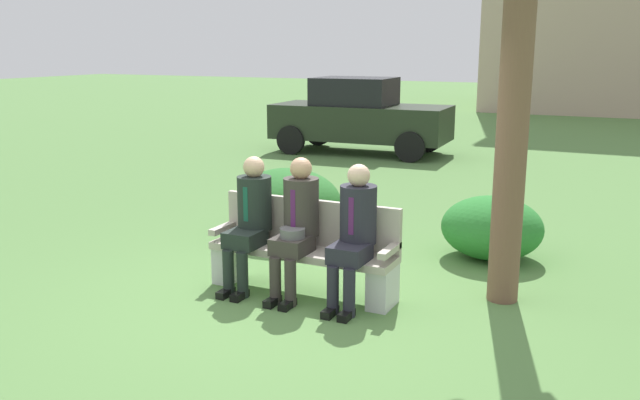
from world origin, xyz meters
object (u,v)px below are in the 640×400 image
(seated_man_left, at_px, (250,216))
(shrub_mid_lawn, at_px, (287,203))
(seated_man_right, at_px, (354,228))
(parked_car_near, at_px, (359,116))
(shrub_near_bench, at_px, (492,228))
(park_bench, at_px, (305,250))
(seated_man_middle, at_px, (297,221))

(seated_man_left, bearing_deg, shrub_mid_lawn, 107.47)
(seated_man_right, bearing_deg, parked_car_near, 112.36)
(shrub_near_bench, bearing_deg, seated_man_right, -112.95)
(seated_man_left, height_order, seated_man_right, seated_man_right)
(park_bench, relative_size, seated_man_left, 1.43)
(seated_man_left, bearing_deg, park_bench, 13.03)
(park_bench, distance_m, shrub_near_bench, 2.35)
(seated_man_left, relative_size, seated_man_right, 0.99)
(seated_man_right, height_order, parked_car_near, parked_car_near)
(shrub_mid_lawn, bearing_deg, park_bench, -56.63)
(seated_man_right, height_order, shrub_near_bench, seated_man_right)
(park_bench, bearing_deg, seated_man_left, -166.97)
(seated_man_left, distance_m, seated_man_middle, 0.52)
(seated_man_middle, relative_size, seated_man_right, 1.01)
(shrub_near_bench, bearing_deg, seated_man_middle, -125.70)
(parked_car_near, bearing_deg, shrub_near_bench, -56.37)
(seated_man_left, height_order, parked_car_near, parked_car_near)
(shrub_near_bench, height_order, shrub_mid_lawn, shrub_mid_lawn)
(seated_man_middle, height_order, shrub_near_bench, seated_man_middle)
(seated_man_middle, distance_m, shrub_near_bench, 2.49)
(seated_man_left, distance_m, seated_man_right, 1.11)
(seated_man_right, xyz_separation_m, shrub_mid_lawn, (-1.68, 1.80, -0.30))
(seated_man_right, distance_m, parked_car_near, 9.24)
(park_bench, relative_size, parked_car_near, 0.47)
(parked_car_near, bearing_deg, shrub_mid_lawn, -74.77)
(park_bench, xyz_separation_m, shrub_mid_lawn, (-1.10, 1.67, 0.01))
(park_bench, height_order, seated_man_left, seated_man_left)
(shrub_near_bench, bearing_deg, park_bench, -127.21)
(park_bench, bearing_deg, shrub_mid_lawn, 123.37)
(shrub_near_bench, bearing_deg, seated_man_left, -134.45)
(seated_man_right, relative_size, shrub_near_bench, 1.15)
(seated_man_left, xyz_separation_m, seated_man_right, (1.11, 0.00, 0.00))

